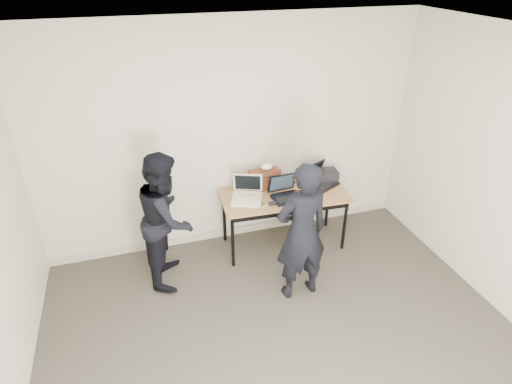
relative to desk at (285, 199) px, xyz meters
name	(u,v)px	position (x,y,z in m)	size (l,w,h in m)	color
room	(308,250)	(-0.53, -1.83, 0.69)	(4.60, 4.60, 2.80)	#403930
desk	(285,199)	(0.00, 0.00, 0.00)	(1.53, 0.73, 0.72)	olive
laptop_beige	(247,195)	(-0.46, 0.04, 0.11)	(0.44, 0.44, 0.28)	beige
laptop_center	(285,193)	(-0.01, -0.04, 0.12)	(0.36, 0.35, 0.26)	black
laptop_right	(319,180)	(0.50, 0.14, 0.12)	(0.47, 0.47, 0.26)	black
leather_satchel	(265,179)	(-0.18, 0.23, 0.19)	(0.37, 0.20, 0.25)	#5D2C18
tissue	(267,167)	(-0.15, 0.23, 0.34)	(0.13, 0.10, 0.08)	white
equipment_box	(327,175)	(0.63, 0.19, 0.13)	(0.24, 0.21, 0.14)	black
power_brick	(272,204)	(-0.22, -0.17, 0.07)	(0.08, 0.05, 0.03)	black
cables	(288,194)	(0.05, 0.00, 0.06)	(1.15, 0.46, 0.01)	black
person_typist	(302,233)	(-0.14, -0.85, 0.11)	(0.56, 0.37, 1.54)	black
person_observer	(167,218)	(-1.40, -0.16, 0.10)	(0.73, 0.57, 1.51)	black
baseboard	(234,231)	(-0.53, 0.41, -0.61)	(4.50, 0.03, 0.10)	#B3AA94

